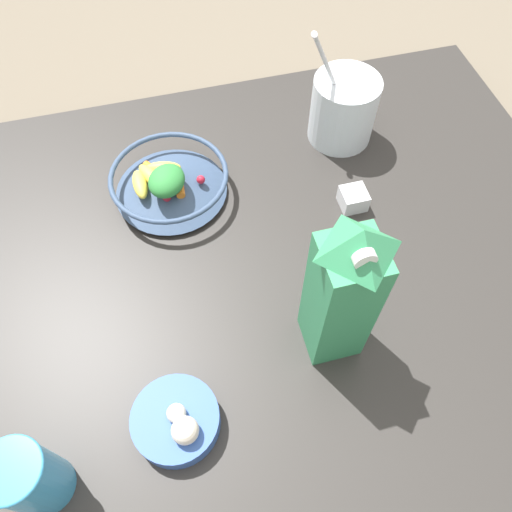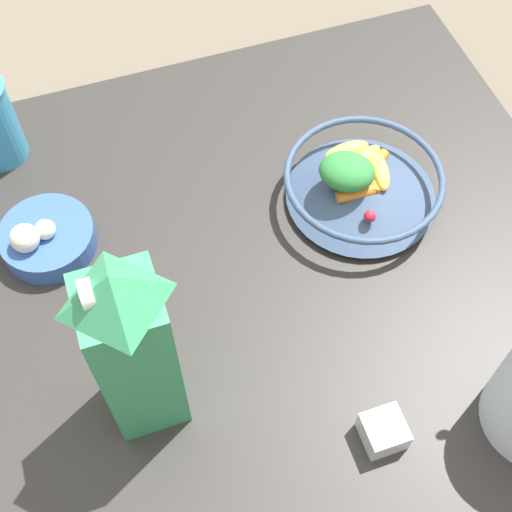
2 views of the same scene
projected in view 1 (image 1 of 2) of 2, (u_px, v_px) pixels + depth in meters
ground_plane at (309, 297)px, 0.90m from camera, size 6.00×6.00×0.00m
countertop at (309, 292)px, 0.89m from camera, size 1.11×1.11×0.04m
fruit_bowl at (169, 182)px, 0.95m from camera, size 0.23×0.23×0.09m
milk_carton at (344, 293)px, 0.69m from camera, size 0.08×0.08×0.30m
yogurt_tub at (344, 107)px, 1.00m from camera, size 0.15×0.13×0.25m
drinking_cup at (29, 478)px, 0.64m from camera, size 0.08×0.08×0.14m
spice_jar at (353, 199)px, 0.95m from camera, size 0.05×0.05×0.04m
garlic_bowl at (177, 421)px, 0.73m from camera, size 0.13×0.13×0.07m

